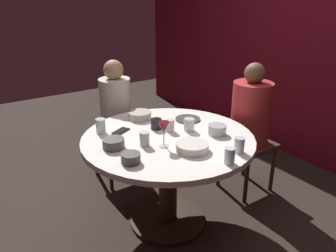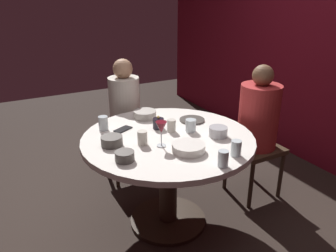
# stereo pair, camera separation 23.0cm
# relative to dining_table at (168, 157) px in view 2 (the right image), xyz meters

# --- Properties ---
(ground_plane) EXTENTS (8.00, 8.00, 0.00)m
(ground_plane) POSITION_rel_dining_table_xyz_m (0.00, 0.00, -0.58)
(ground_plane) COLOR #2D231E
(dining_table) EXTENTS (1.25, 1.25, 0.74)m
(dining_table) POSITION_rel_dining_table_xyz_m (0.00, 0.00, 0.00)
(dining_table) COLOR white
(dining_table) RESTS_ON ground
(seated_diner_left) EXTENTS (0.40, 0.40, 1.16)m
(seated_diner_left) POSITION_rel_dining_table_xyz_m (-0.85, 0.00, 0.14)
(seated_diner_left) COLOR #3F2D1E
(seated_diner_left) RESTS_ON ground
(seated_diner_back) EXTENTS (0.40, 0.40, 1.18)m
(seated_diner_back) POSITION_rel_dining_table_xyz_m (0.00, 0.86, 0.15)
(seated_diner_back) COLOR #3F2D1E
(seated_diner_back) RESTS_ON ground
(candle_holder) EXTENTS (0.08, 0.08, 0.10)m
(candle_holder) POSITION_rel_dining_table_xyz_m (-0.17, 0.01, 0.21)
(candle_holder) COLOR black
(candle_holder) RESTS_ON dining_table
(wine_glass) EXTENTS (0.08, 0.08, 0.18)m
(wine_glass) POSITION_rel_dining_table_xyz_m (0.12, -0.12, 0.30)
(wine_glass) COLOR silver
(wine_glass) RESTS_ON dining_table
(dinner_plate) EXTENTS (0.20, 0.20, 0.01)m
(dinner_plate) POSITION_rel_dining_table_xyz_m (-0.18, 0.32, 0.17)
(dinner_plate) COLOR #4C4742
(dinner_plate) RESTS_ON dining_table
(cell_phone) EXTENTS (0.12, 0.16, 0.01)m
(cell_phone) POSITION_rel_dining_table_xyz_m (-0.27, -0.24, 0.17)
(cell_phone) COLOR black
(cell_phone) RESTS_ON dining_table
(bowl_serving_large) EXTENTS (0.13, 0.13, 0.07)m
(bowl_serving_large) POSITION_rel_dining_table_xyz_m (0.17, 0.32, 0.20)
(bowl_serving_large) COLOR #B7B7BC
(bowl_serving_large) RESTS_ON dining_table
(bowl_salad_center) EXTENTS (0.15, 0.15, 0.07)m
(bowl_salad_center) POSITION_rel_dining_table_xyz_m (-0.05, -0.41, 0.20)
(bowl_salad_center) COLOR #4C4742
(bowl_salad_center) RESTS_ON dining_table
(bowl_small_white) EXTENTS (0.12, 0.12, 0.06)m
(bowl_small_white) POSITION_rel_dining_table_xyz_m (0.20, -0.41, 0.20)
(bowl_small_white) COLOR #4C4742
(bowl_small_white) RESTS_ON dining_table
(bowl_sauce_side) EXTENTS (0.22, 0.22, 0.05)m
(bowl_sauce_side) POSITION_rel_dining_table_xyz_m (0.28, -0.00, 0.19)
(bowl_sauce_side) COLOR silver
(bowl_sauce_side) RESTS_ON dining_table
(bowl_rice_portion) EXTENTS (0.19, 0.19, 0.06)m
(bowl_rice_portion) POSITION_rel_dining_table_xyz_m (-0.42, 0.01, 0.20)
(bowl_rice_portion) COLOR #B2ADA3
(bowl_rice_portion) RESTS_ON dining_table
(cup_near_candle) EXTENTS (0.08, 0.08, 0.09)m
(cup_near_candle) POSITION_rel_dining_table_xyz_m (-0.00, 0.19, 0.21)
(cup_near_candle) COLOR silver
(cup_near_candle) RESTS_ON dining_table
(cup_by_left_diner) EXTENTS (0.07, 0.07, 0.11)m
(cup_by_left_diner) POSITION_rel_dining_table_xyz_m (-0.34, -0.37, 0.22)
(cup_by_left_diner) COLOR silver
(cup_by_left_diner) RESTS_ON dining_table
(cup_by_right_diner) EXTENTS (0.07, 0.07, 0.10)m
(cup_by_right_diner) POSITION_rel_dining_table_xyz_m (0.04, -0.22, 0.22)
(cup_by_right_diner) COLOR beige
(cup_by_right_diner) RESTS_ON dining_table
(cup_center_front) EXTENTS (0.06, 0.06, 0.09)m
(cup_center_front) POSITION_rel_dining_table_xyz_m (-0.07, 0.07, 0.21)
(cup_center_front) COLOR beige
(cup_center_front) RESTS_ON dining_table
(cup_far_edge) EXTENTS (0.07, 0.07, 0.10)m
(cup_far_edge) POSITION_rel_dining_table_xyz_m (0.47, 0.23, 0.22)
(cup_far_edge) COLOR silver
(cup_far_edge) RESTS_ON dining_table
(cup_beside_wine) EXTENTS (0.06, 0.06, 0.10)m
(cup_beside_wine) POSITION_rel_dining_table_xyz_m (0.55, 0.08, 0.22)
(cup_beside_wine) COLOR silver
(cup_beside_wine) RESTS_ON dining_table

